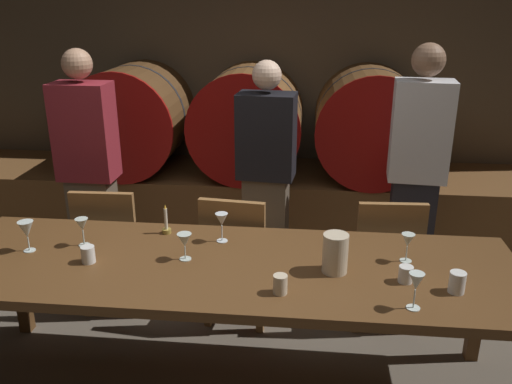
# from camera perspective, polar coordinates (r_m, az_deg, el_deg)

# --- Properties ---
(ground_plane) EXTENTS (9.17, 9.17, 0.00)m
(ground_plane) POSITION_cam_1_polar(r_m,az_deg,el_deg) (3.17, -4.98, -19.22)
(ground_plane) COLOR brown
(back_wall) EXTENTS (7.05, 0.24, 2.78)m
(back_wall) POSITION_cam_1_polar(r_m,az_deg,el_deg) (5.13, 0.16, 13.36)
(back_wall) COLOR brown
(back_wall) RESTS_ON ground
(barrel_shelf) EXTENTS (6.35, 0.90, 0.53)m
(barrel_shelf) POSITION_cam_1_polar(r_m,az_deg,el_deg) (4.87, -0.50, -0.68)
(barrel_shelf) COLOR brown
(barrel_shelf) RESTS_ON ground
(wine_barrel_left) EXTENTS (0.92, 0.92, 0.92)m
(wine_barrel_left) POSITION_cam_1_polar(r_m,az_deg,el_deg) (4.88, -12.79, 7.69)
(wine_barrel_left) COLOR #513319
(wine_barrel_left) RESTS_ON barrel_shelf
(wine_barrel_center) EXTENTS (0.92, 0.92, 0.92)m
(wine_barrel_center) POSITION_cam_1_polar(r_m,az_deg,el_deg) (4.66, -0.77, 7.61)
(wine_barrel_center) COLOR brown
(wine_barrel_center) RESTS_ON barrel_shelf
(wine_barrel_right) EXTENTS (0.92, 0.92, 0.92)m
(wine_barrel_right) POSITION_cam_1_polar(r_m,az_deg,el_deg) (4.66, 11.95, 7.16)
(wine_barrel_right) COLOR brown
(wine_barrel_right) RESTS_ON barrel_shelf
(dining_table) EXTENTS (2.89, 0.89, 0.76)m
(dining_table) POSITION_cam_1_polar(r_m,az_deg,el_deg) (2.73, -2.93, -8.70)
(dining_table) COLOR brown
(dining_table) RESTS_ON ground
(chair_left) EXTENTS (0.41, 0.41, 0.88)m
(chair_left) POSITION_cam_1_polar(r_m,az_deg,el_deg) (3.63, -15.05, -5.26)
(chair_left) COLOR olive
(chair_left) RESTS_ON ground
(chair_center) EXTENTS (0.44, 0.44, 0.88)m
(chair_center) POSITION_cam_1_polar(r_m,az_deg,el_deg) (3.39, -2.08, -6.47)
(chair_center) COLOR olive
(chair_center) RESTS_ON ground
(chair_right) EXTENTS (0.42, 0.42, 0.88)m
(chair_right) POSITION_cam_1_polar(r_m,az_deg,el_deg) (3.45, 13.56, -6.60)
(chair_right) COLOR olive
(chair_right) RESTS_ON ground
(guest_left) EXTENTS (0.38, 0.25, 1.69)m
(guest_left) POSITION_cam_1_polar(r_m,az_deg,el_deg) (3.86, -17.27, 2.04)
(guest_left) COLOR brown
(guest_left) RESTS_ON ground
(guest_center) EXTENTS (0.40, 0.28, 1.62)m
(guest_center) POSITION_cam_1_polar(r_m,az_deg,el_deg) (3.68, 1.08, 1.47)
(guest_center) COLOR brown
(guest_center) RESTS_ON ground
(guest_right) EXTENTS (0.40, 0.27, 1.73)m
(guest_right) POSITION_cam_1_polar(r_m,az_deg,el_deg) (3.81, 16.67, 2.26)
(guest_right) COLOR black
(guest_right) RESTS_ON ground
(candle_center) EXTENTS (0.05, 0.05, 0.17)m
(candle_center) POSITION_cam_1_polar(r_m,az_deg,el_deg) (3.04, -9.50, -3.54)
(candle_center) COLOR olive
(candle_center) RESTS_ON dining_table
(pitcher) EXTENTS (0.12, 0.12, 0.20)m
(pitcher) POSITION_cam_1_polar(r_m,az_deg,el_deg) (2.61, 8.41, -6.45)
(pitcher) COLOR beige
(pitcher) RESTS_ON dining_table
(wine_glass_far_left) EXTENTS (0.08, 0.08, 0.17)m
(wine_glass_far_left) POSITION_cam_1_polar(r_m,az_deg,el_deg) (3.01, -23.19, -3.74)
(wine_glass_far_left) COLOR silver
(wine_glass_far_left) RESTS_ON dining_table
(wine_glass_left) EXTENTS (0.07, 0.07, 0.15)m
(wine_glass_left) POSITION_cam_1_polar(r_m,az_deg,el_deg) (2.97, -17.98, -3.40)
(wine_glass_left) COLOR silver
(wine_glass_left) RESTS_ON dining_table
(wine_glass_center_left) EXTENTS (0.07, 0.07, 0.14)m
(wine_glass_center_left) POSITION_cam_1_polar(r_m,az_deg,el_deg) (2.71, -7.60, -5.17)
(wine_glass_center_left) COLOR silver
(wine_glass_center_left) RESTS_ON dining_table
(wine_glass_center_right) EXTENTS (0.07, 0.07, 0.16)m
(wine_glass_center_right) POSITION_cam_1_polar(r_m,az_deg,el_deg) (2.88, -3.67, -3.05)
(wine_glass_center_right) COLOR white
(wine_glass_center_right) RESTS_ON dining_table
(wine_glass_right) EXTENTS (0.07, 0.07, 0.17)m
(wine_glass_right) POSITION_cam_1_polar(r_m,az_deg,el_deg) (2.38, 16.62, -9.22)
(wine_glass_right) COLOR silver
(wine_glass_right) RESTS_ON dining_table
(wine_glass_far_right) EXTENTS (0.07, 0.07, 0.15)m
(wine_glass_far_right) POSITION_cam_1_polar(r_m,az_deg,el_deg) (2.77, 15.81, -5.07)
(wine_glass_far_right) COLOR silver
(wine_glass_far_right) RESTS_ON dining_table
(cup_far_left) EXTENTS (0.07, 0.07, 0.09)m
(cup_far_left) POSITION_cam_1_polar(r_m,az_deg,el_deg) (2.81, -17.39, -6.35)
(cup_far_left) COLOR white
(cup_far_left) RESTS_ON dining_table
(cup_center_left) EXTENTS (0.07, 0.07, 0.09)m
(cup_center_left) POSITION_cam_1_polar(r_m,az_deg,el_deg) (2.43, 2.59, -9.76)
(cup_center_left) COLOR beige
(cup_center_left) RESTS_ON dining_table
(cup_center_right) EXTENTS (0.07, 0.07, 0.08)m
(cup_center_right) POSITION_cam_1_polar(r_m,az_deg,el_deg) (2.61, 15.60, -8.40)
(cup_center_right) COLOR white
(cup_center_right) RESTS_ON dining_table
(cup_far_right) EXTENTS (0.07, 0.07, 0.10)m
(cup_far_right) POSITION_cam_1_polar(r_m,az_deg,el_deg) (2.59, 20.57, -8.97)
(cup_far_right) COLOR white
(cup_far_right) RESTS_ON dining_table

